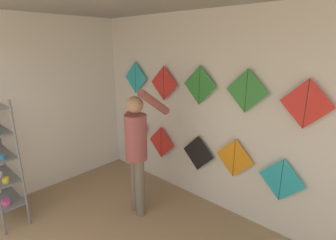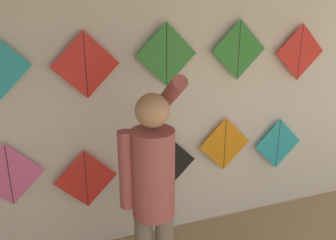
# 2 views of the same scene
# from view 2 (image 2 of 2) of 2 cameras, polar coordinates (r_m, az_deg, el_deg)

# --- Properties ---
(back_panel) EXTENTS (4.84, 0.06, 2.80)m
(back_panel) POSITION_cam_2_polar(r_m,az_deg,el_deg) (3.41, -1.50, 3.52)
(back_panel) COLOR silver
(back_panel) RESTS_ON ground
(shopkeeper) EXTENTS (0.45, 0.59, 1.83)m
(shopkeeper) POSITION_cam_2_polar(r_m,az_deg,el_deg) (2.63, -2.32, -10.37)
(shopkeeper) COLOR #726656
(shopkeeper) RESTS_ON ground
(kite_0) EXTENTS (0.55, 0.01, 0.55)m
(kite_0) POSITION_cam_2_polar(r_m,az_deg,el_deg) (3.36, -23.04, -7.73)
(kite_0) COLOR pink
(kite_1) EXTENTS (0.55, 0.01, 0.55)m
(kite_1) POSITION_cam_2_polar(r_m,az_deg,el_deg) (3.43, -12.38, -8.77)
(kite_1) COLOR red
(kite_2) EXTENTS (0.55, 0.01, 0.55)m
(kite_2) POSITION_cam_2_polar(r_m,az_deg,el_deg) (3.57, -0.02, -6.55)
(kite_2) COLOR black
(kite_3) EXTENTS (0.55, 0.01, 0.55)m
(kite_3) POSITION_cam_2_polar(r_m,az_deg,el_deg) (3.76, 8.64, -3.66)
(kite_3) COLOR orange
(kite_4) EXTENTS (0.55, 0.01, 0.55)m
(kite_4) POSITION_cam_2_polar(r_m,az_deg,el_deg) (4.12, 16.40, -3.51)
(kite_4) COLOR #28B2C6
(kite_6) EXTENTS (0.55, 0.01, 0.55)m
(kite_6) POSITION_cam_2_polar(r_m,az_deg,el_deg) (3.10, -12.46, 8.18)
(kite_6) COLOR red
(kite_7) EXTENTS (0.55, 0.01, 0.55)m
(kite_7) POSITION_cam_2_polar(r_m,az_deg,el_deg) (3.25, -0.23, 9.94)
(kite_7) COLOR #338C38
(kite_8) EXTENTS (0.55, 0.01, 0.55)m
(kite_8) POSITION_cam_2_polar(r_m,az_deg,el_deg) (3.55, 10.75, 10.44)
(kite_8) COLOR #338C38
(kite_9) EXTENTS (0.55, 0.01, 0.55)m
(kite_9) POSITION_cam_2_polar(r_m,az_deg,el_deg) (3.95, 19.48, 9.71)
(kite_9) COLOR red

